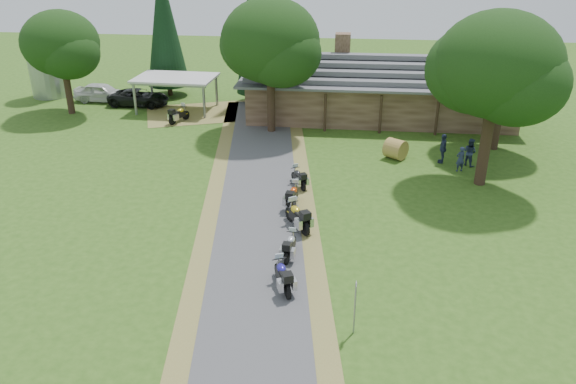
# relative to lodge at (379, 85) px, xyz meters

# --- Properties ---
(ground) EXTENTS (120.00, 120.00, 0.00)m
(ground) POSITION_rel_lodge_xyz_m (-6.00, -24.00, -2.45)
(ground) COLOR #315518
(ground) RESTS_ON ground
(driveway) EXTENTS (51.95, 51.95, 0.00)m
(driveway) POSITION_rel_lodge_xyz_m (-6.50, -20.00, -2.45)
(driveway) COLOR #47474A
(driveway) RESTS_ON ground
(lodge) EXTENTS (21.40, 9.40, 4.90)m
(lodge) POSITION_rel_lodge_xyz_m (0.00, 0.00, 0.00)
(lodge) COLOR brown
(lodge) RESTS_ON ground
(silo) EXTENTS (3.34, 3.34, 6.28)m
(silo) POSITION_rel_lodge_xyz_m (-28.87, 2.66, 0.69)
(silo) COLOR gray
(silo) RESTS_ON ground
(carport) EXTENTS (6.54, 4.53, 2.75)m
(carport) POSITION_rel_lodge_xyz_m (-16.36, -0.32, -1.07)
(carport) COLOR silver
(carport) RESTS_ON ground
(car_white_sedan) EXTENTS (2.69, 6.08, 2.01)m
(car_white_sedan) POSITION_rel_lodge_xyz_m (-23.55, 1.43, -1.45)
(car_white_sedan) COLOR silver
(car_white_sedan) RESTS_ON ground
(car_dark_suv) EXTENTS (2.43, 5.49, 2.08)m
(car_dark_suv) POSITION_rel_lodge_xyz_m (-19.98, 0.58, -1.41)
(car_dark_suv) COLOR black
(car_dark_suv) RESTS_ON ground
(motorcycle_row_a) EXTENTS (1.29, 2.00, 1.31)m
(motorcycle_row_a) POSITION_rel_lodge_xyz_m (-4.71, -24.86, -1.80)
(motorcycle_row_a) COLOR #251D95
(motorcycle_row_a) RESTS_ON ground
(motorcycle_row_b) EXTENTS (0.76, 1.80, 1.19)m
(motorcycle_row_b) POSITION_rel_lodge_xyz_m (-4.66, -22.34, -1.85)
(motorcycle_row_b) COLOR #B0B3B8
(motorcycle_row_b) RESTS_ON ground
(motorcycle_row_c) EXTENTS (1.70, 2.14, 1.43)m
(motorcycle_row_c) POSITION_rel_lodge_xyz_m (-4.59, -19.64, -1.73)
(motorcycle_row_c) COLOR gold
(motorcycle_row_c) RESTS_ON ground
(motorcycle_row_d) EXTENTS (0.85, 1.99, 1.32)m
(motorcycle_row_d) POSITION_rel_lodge_xyz_m (-5.06, -17.23, -1.79)
(motorcycle_row_d) COLOR #C3410F
(motorcycle_row_d) RESTS_ON ground
(motorcycle_row_e) EXTENTS (1.30, 1.81, 1.19)m
(motorcycle_row_e) POSITION_rel_lodge_xyz_m (-5.01, -14.60, -1.85)
(motorcycle_row_e) COLOR black
(motorcycle_row_e) RESTS_ON ground
(motorcycle_carport_a) EXTENTS (1.41, 2.09, 1.36)m
(motorcycle_carport_a) POSITION_rel_lodge_xyz_m (-15.29, -3.56, -1.77)
(motorcycle_carport_a) COLOR gold
(motorcycle_carport_a) RESTS_ON ground
(person_a) EXTENTS (0.63, 0.54, 1.86)m
(person_a) POSITION_rel_lodge_xyz_m (4.60, -11.26, -1.52)
(person_a) COLOR #2A3654
(person_a) RESTS_ON ground
(person_b) EXTENTS (0.72, 0.72, 2.09)m
(person_b) POSITION_rel_lodge_xyz_m (5.33, -10.23, -1.41)
(person_b) COLOR #2A3654
(person_b) RESTS_ON ground
(person_c) EXTENTS (0.59, 0.72, 2.23)m
(person_c) POSITION_rel_lodge_xyz_m (3.72, -9.91, -1.33)
(person_c) COLOR #2A3654
(person_c) RESTS_ON ground
(hay_bale) EXTENTS (1.72, 1.75, 1.30)m
(hay_bale) POSITION_rel_lodge_xyz_m (0.82, -9.52, -1.80)
(hay_bale) COLOR olive
(hay_bale) RESTS_ON ground
(sign_post) EXTENTS (0.39, 0.07, 2.17)m
(sign_post) POSITION_rel_lodge_xyz_m (-1.79, -27.43, -1.36)
(sign_post) COLOR gray
(sign_post) RESTS_ON ground
(oak_lodge_left) EXTENTS (6.87, 6.87, 10.59)m
(oak_lodge_left) POSITION_rel_lodge_xyz_m (-7.91, -4.95, 2.85)
(oak_lodge_left) COLOR black
(oak_lodge_left) RESTS_ON ground
(oak_lodge_right) EXTENTS (6.09, 6.09, 9.78)m
(oak_lodge_right) POSITION_rel_lodge_xyz_m (7.57, -6.98, 2.44)
(oak_lodge_right) COLOR black
(oak_lodge_right) RESTS_ON ground
(oak_driveway) EXTENTS (6.76, 6.76, 11.19)m
(oak_driveway) POSITION_rel_lodge_xyz_m (5.47, -13.09, 3.15)
(oak_driveway) COLOR black
(oak_driveway) RESTS_ON ground
(oak_silo) EXTENTS (5.90, 5.90, 9.03)m
(oak_silo) POSITION_rel_lodge_xyz_m (-24.65, -2.20, 2.06)
(oak_silo) COLOR black
(oak_silo) RESTS_ON ground
(cedar_near) EXTENTS (3.48, 3.48, 13.14)m
(cedar_near) POSITION_rel_lodge_xyz_m (-10.18, 2.71, 4.12)
(cedar_near) COLOR black
(cedar_near) RESTS_ON ground
(cedar_far) EXTENTS (3.68, 3.68, 11.42)m
(cedar_far) POSITION_rel_lodge_xyz_m (-18.37, 4.13, 3.26)
(cedar_far) COLOR black
(cedar_far) RESTS_ON ground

